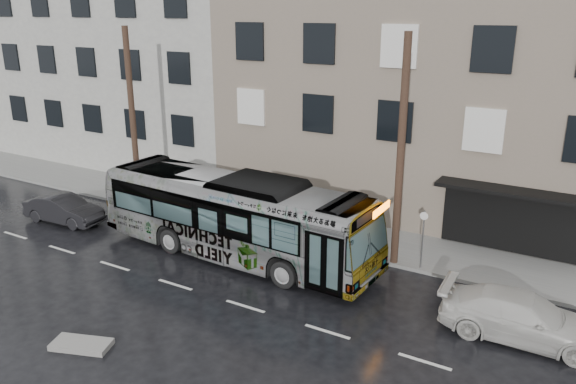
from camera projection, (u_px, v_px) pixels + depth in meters
The scene contains 11 objects.
ground at pixel (216, 260), 23.18m from camera, with size 120.00×120.00×0.00m, color black.
sidewalk at pixel (278, 222), 27.17m from camera, with size 90.00×3.60×0.15m, color gray.
building_taupe at pixel (435, 97), 29.48m from camera, with size 20.00×12.00×11.00m, color gray.
building_grey at pixel (133, 36), 41.01m from camera, with size 26.00×15.00×16.00m, color #B6B5AC.
utility_pole_front at pixel (401, 154), 21.31m from camera, with size 0.30×0.30×9.00m, color #412C20.
utility_pole_rear at pixel (133, 119), 28.05m from camera, with size 0.30×0.30×9.00m, color #412C20.
sign_post at pixel (423, 240), 21.81m from camera, with size 0.06×0.06×2.40m, color slate.
bus at pixel (234, 216), 23.14m from camera, with size 2.94×12.56×3.50m, color #B2B2B2.
white_sedan at pixel (523, 317), 17.50m from camera, with size 2.05×5.04×1.46m, color beige.
dark_sedan at pixel (64, 209), 27.15m from camera, with size 1.42×4.08×1.34m, color black.
slush_pile at pixel (81, 345), 17.20m from camera, with size 1.80×0.80×0.18m, color #A09C98.
Camera 1 is at (13.29, -16.74, 9.87)m, focal length 35.00 mm.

